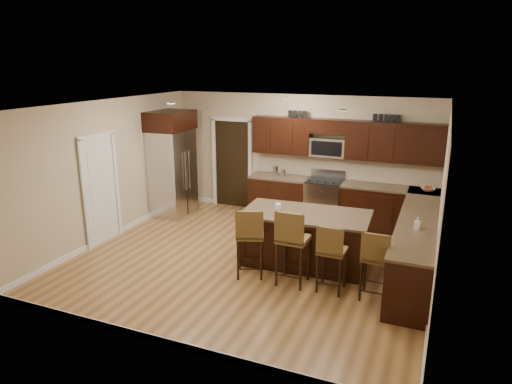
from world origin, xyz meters
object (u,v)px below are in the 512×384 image
at_px(island, 305,240).
at_px(stool_left, 250,235).
at_px(stool_mid, 292,239).
at_px(range, 324,201).
at_px(stool_extra, 376,258).
at_px(refrigerator, 172,163).
at_px(stool_right, 331,251).

xyz_separation_m(island, stool_left, (-0.66, -0.84, 0.30)).
bearing_deg(stool_mid, range, 95.91).
bearing_deg(stool_left, island, 31.89).
relative_size(island, stool_mid, 1.79).
xyz_separation_m(stool_mid, stool_extra, (1.27, 0.01, -0.10)).
bearing_deg(range, stool_mid, -85.00).
xyz_separation_m(stool_left, stool_mid, (0.70, -0.01, 0.04)).
distance_m(island, stool_extra, 1.57).
bearing_deg(stool_mid, stool_left, -179.74).
height_order(stool_mid, refrigerator, refrigerator).
xyz_separation_m(range, stool_extra, (1.54, -3.07, 0.20)).
bearing_deg(range, refrigerator, -166.32).
height_order(island, stool_right, stool_right).
distance_m(range, stool_mid, 3.11).
height_order(stool_left, refrigerator, refrigerator).
relative_size(range, stool_mid, 0.91).
xyz_separation_m(range, stool_left, (-0.43, -3.07, 0.25)).
distance_m(island, refrigerator, 3.89).
distance_m(range, refrigerator, 3.47).
bearing_deg(stool_mid, refrigerator, 148.36).
height_order(stool_right, refrigerator, refrigerator).
distance_m(stool_right, stool_extra, 0.65).
height_order(island, stool_mid, stool_mid).
relative_size(refrigerator, stool_extra, 2.19).
xyz_separation_m(refrigerator, stool_extra, (4.84, -2.27, -0.53)).
relative_size(island, stool_left, 1.89).
distance_m(stool_mid, stool_right, 0.62).
bearing_deg(stool_right, stool_extra, 1.36).
bearing_deg(island, stool_extra, -35.98).
xyz_separation_m(island, stool_right, (0.65, -0.84, 0.24)).
relative_size(stool_left, stool_extra, 1.08).
xyz_separation_m(stool_right, stool_extra, (0.65, 0.00, 0.00)).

